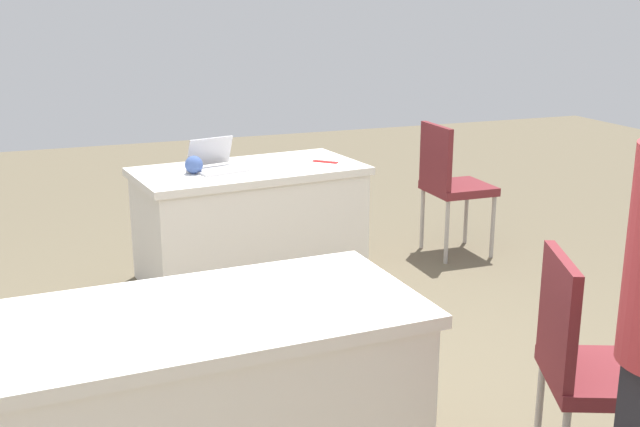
# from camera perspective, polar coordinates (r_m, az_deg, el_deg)

# --- Properties ---
(ground_plane) EXTENTS (14.40, 14.40, 0.00)m
(ground_plane) POSITION_cam_1_polar(r_m,az_deg,el_deg) (3.82, -0.62, -13.73)
(ground_plane) COLOR brown
(table_foreground) EXTENTS (1.58, 0.93, 0.77)m
(table_foreground) POSITION_cam_1_polar(r_m,az_deg,el_deg) (5.33, -5.10, -0.67)
(table_foreground) COLOR silver
(table_foreground) RESTS_ON ground
(table_mid_right) EXTENTS (1.87, 0.88, 0.77)m
(table_mid_right) POSITION_cam_1_polar(r_m,az_deg,el_deg) (3.04, -10.37, -13.90)
(table_mid_right) COLOR silver
(table_mid_right) RESTS_ON ground
(chair_near_front) EXTENTS (0.45, 0.45, 0.98)m
(chair_near_front) POSITION_cam_1_polar(r_m,az_deg,el_deg) (5.81, 9.45, 2.45)
(chair_near_front) COLOR #9E9993
(chair_near_front) RESTS_ON ground
(chair_tucked_right) EXTENTS (0.58, 0.58, 0.94)m
(chair_tucked_right) POSITION_cam_1_polar(r_m,az_deg,el_deg) (3.19, 18.92, -9.97)
(chair_tucked_right) COLOR #9E9993
(chair_tucked_right) RESTS_ON ground
(laptop_silver) EXTENTS (0.38, 0.36, 0.21)m
(laptop_silver) POSITION_cam_1_polar(r_m,az_deg,el_deg) (5.17, -7.48, 3.57)
(laptop_silver) COLOR silver
(laptop_silver) RESTS_ON table_foreground
(yarn_ball) EXTENTS (0.12, 0.12, 0.12)m
(yarn_ball) POSITION_cam_1_polar(r_m,az_deg,el_deg) (5.08, -9.16, 3.52)
(yarn_ball) COLOR #3F5999
(yarn_ball) RESTS_ON table_foreground
(scissors_red) EXTENTS (0.15, 0.15, 0.01)m
(scissors_red) POSITION_cam_1_polar(r_m,az_deg,el_deg) (5.38, 0.40, 3.78)
(scissors_red) COLOR red
(scissors_red) RESTS_ON table_foreground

